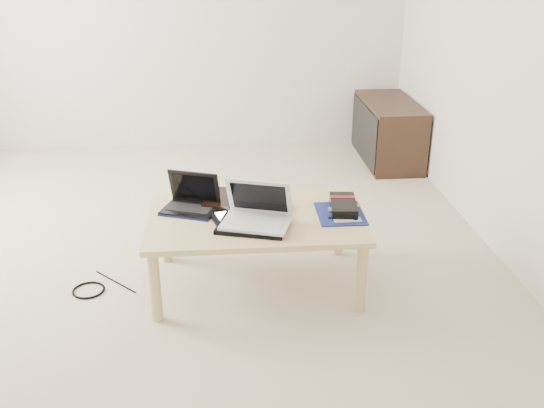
{
  "coord_description": "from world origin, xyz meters",
  "views": [
    {
      "loc": [
        0.42,
        -3.29,
        1.7
      ],
      "look_at": [
        0.65,
        -0.46,
        0.47
      ],
      "focal_mm": 40.0,
      "sensor_mm": 36.0,
      "label": 1
    }
  ],
  "objects": [
    {
      "name": "floor_cable_trail",
      "position": [
        -0.19,
        -0.39,
        0.0
      ],
      "size": [
        0.25,
        0.25,
        0.01
      ],
      "primitive_type": "cylinder",
      "rotation": [
        1.57,
        0.0,
        0.79
      ],
      "color": "black",
      "rests_on": "ground"
    },
    {
      "name": "netbook",
      "position": [
        0.24,
        -0.35,
        0.44
      ],
      "size": [
        0.33,
        0.28,
        0.2
      ],
      "color": "black",
      "rests_on": "coffee_table"
    },
    {
      "name": "coffee_table",
      "position": [
        0.57,
        -0.46,
        0.35
      ],
      "size": [
        1.1,
        0.7,
        0.4
      ],
      "color": "#D2B87F",
      "rests_on": "ground"
    },
    {
      "name": "white_laptop",
      "position": [
        0.57,
        -0.58,
        0.47
      ],
      "size": [
        0.38,
        0.32,
        0.22
      ],
      "color": "silver",
      "rests_on": "neoprene_sleeve"
    },
    {
      "name": "ground",
      "position": [
        0.0,
        0.0,
        0.0
      ],
      "size": [
        4.0,
        4.0,
        0.0
      ],
      "primitive_type": "plane",
      "color": "beige",
      "rests_on": "ground"
    },
    {
      "name": "media_cabinet",
      "position": [
        1.77,
        1.45,
        0.25
      ],
      "size": [
        0.41,
        0.9,
        0.5
      ],
      "color": "#332314",
      "rests_on": "ground"
    },
    {
      "name": "book",
      "position": [
        0.48,
        -0.29,
        0.42
      ],
      "size": [
        0.39,
        0.35,
        0.03
      ],
      "color": "black",
      "rests_on": "coffee_table"
    },
    {
      "name": "neoprene_sleeve",
      "position": [
        0.55,
        -0.59,
        0.41
      ],
      "size": [
        0.39,
        0.33,
        0.02
      ],
      "primitive_type": "cube",
      "rotation": [
        0.0,
        0.0,
        -0.28
      ],
      "color": "black",
      "rests_on": "coffee_table"
    },
    {
      "name": "remote",
      "position": [
        0.72,
        -0.46,
        0.41
      ],
      "size": [
        0.12,
        0.23,
        0.02
      ],
      "color": "#AAAAAE",
      "rests_on": "coffee_table"
    },
    {
      "name": "cable_coil",
      "position": [
        0.51,
        -0.45,
        0.41
      ],
      "size": [
        0.13,
        0.13,
        0.01
      ],
      "primitive_type": "torus",
      "rotation": [
        0.0,
        0.0,
        0.23
      ],
      "color": "black",
      "rests_on": "coffee_table"
    },
    {
      "name": "motherboard",
      "position": [
        1.01,
        -0.48,
        0.4
      ],
      "size": [
        0.24,
        0.3,
        0.01
      ],
      "color": "#0B134A",
      "rests_on": "coffee_table"
    },
    {
      "name": "tablet",
      "position": [
        0.48,
        -0.48,
        0.41
      ],
      "size": [
        0.31,
        0.26,
        0.01
      ],
      "color": "black",
      "rests_on": "coffee_table"
    },
    {
      "name": "gpu_box",
      "position": [
        1.03,
        -0.44,
        0.43
      ],
      "size": [
        0.16,
        0.27,
        0.06
      ],
      "color": "black",
      "rests_on": "coffee_table"
    },
    {
      "name": "floor_cable_coil",
      "position": [
        -0.32,
        -0.47,
        0.01
      ],
      "size": [
        0.22,
        0.22,
        0.01
      ],
      "primitive_type": "torus",
      "rotation": [
        0.0,
        0.0,
        0.35
      ],
      "color": "black",
      "rests_on": "ground"
    }
  ]
}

